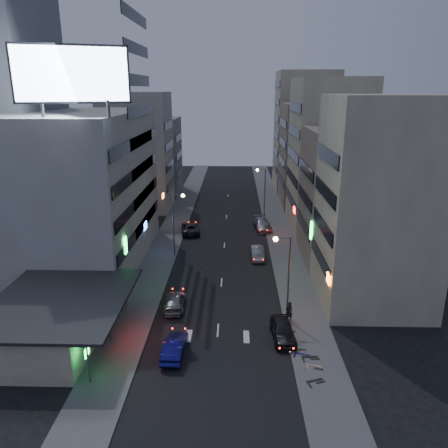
{
  "coord_description": "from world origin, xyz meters",
  "views": [
    {
      "loc": [
        1.44,
        -30.1,
        20.47
      ],
      "look_at": [
        0.22,
        16.17,
        6.1
      ],
      "focal_mm": 35.0,
      "sensor_mm": 36.0,
      "label": 1
    }
  ],
  "objects_px": {
    "scooter_silver_a": "(324,360)",
    "parked_car_right_near": "(283,330)",
    "scooter_black_b": "(318,349)",
    "scooter_blue": "(311,349)",
    "parked_car_right_far": "(262,224)",
    "road_car_silver": "(175,301)",
    "parked_car_right_mid": "(257,253)",
    "scooter_black_a": "(322,371)",
    "parked_car_left": "(190,228)",
    "road_car_blue": "(175,347)",
    "person": "(289,311)",
    "scooter_silver_b": "(306,341)"
  },
  "relations": [
    {
      "from": "scooter_black_a",
      "to": "scooter_blue",
      "type": "height_order",
      "value": "scooter_black_a"
    },
    {
      "from": "scooter_silver_b",
      "to": "scooter_blue",
      "type": "bearing_deg",
      "value": -163.92
    },
    {
      "from": "parked_car_right_near",
      "to": "road_car_silver",
      "type": "distance_m",
      "value": 11.27
    },
    {
      "from": "parked_car_left",
      "to": "road_car_silver",
      "type": "xyz_separation_m",
      "value": [
        0.79,
        -23.22,
        -0.07
      ]
    },
    {
      "from": "road_car_silver",
      "to": "scooter_silver_a",
      "type": "bearing_deg",
      "value": 141.56
    },
    {
      "from": "scooter_silver_a",
      "to": "road_car_silver",
      "type": "bearing_deg",
      "value": 70.68
    },
    {
      "from": "scooter_black_b",
      "to": "parked_car_right_mid",
      "type": "bearing_deg",
      "value": 6.72
    },
    {
      "from": "scooter_silver_a",
      "to": "parked_car_left",
      "type": "bearing_deg",
      "value": 39.51
    },
    {
      "from": "parked_car_left",
      "to": "parked_car_right_far",
      "type": "xyz_separation_m",
      "value": [
        10.76,
        1.84,
        0.04
      ]
    },
    {
      "from": "person",
      "to": "scooter_blue",
      "type": "relative_size",
      "value": 1.01
    },
    {
      "from": "scooter_silver_a",
      "to": "parked_car_right_near",
      "type": "bearing_deg",
      "value": 50.61
    },
    {
      "from": "road_car_silver",
      "to": "person",
      "type": "relative_size",
      "value": 2.52
    },
    {
      "from": "parked_car_right_mid",
      "to": "scooter_black_a",
      "type": "distance_m",
      "value": 24.19
    },
    {
      "from": "parked_car_right_near",
      "to": "scooter_black_b",
      "type": "distance_m",
      "value": 3.67
    },
    {
      "from": "road_car_silver",
      "to": "scooter_black_a",
      "type": "distance_m",
      "value": 16.27
    },
    {
      "from": "parked_car_right_mid",
      "to": "scooter_black_b",
      "type": "height_order",
      "value": "parked_car_right_mid"
    },
    {
      "from": "parked_car_right_mid",
      "to": "parked_car_left",
      "type": "height_order",
      "value": "parked_car_left"
    },
    {
      "from": "parked_car_right_mid",
      "to": "person",
      "type": "xyz_separation_m",
      "value": [
        2.15,
        -15.66,
        0.36
      ]
    },
    {
      "from": "scooter_blue",
      "to": "parked_car_left",
      "type": "bearing_deg",
      "value": 39.6
    },
    {
      "from": "parked_car_right_near",
      "to": "scooter_black_a",
      "type": "bearing_deg",
      "value": -70.8
    },
    {
      "from": "parked_car_right_mid",
      "to": "scooter_silver_a",
      "type": "bearing_deg",
      "value": -81.43
    },
    {
      "from": "parked_car_left",
      "to": "road_car_silver",
      "type": "bearing_deg",
      "value": 84.32
    },
    {
      "from": "road_car_silver",
      "to": "scooter_black_a",
      "type": "bearing_deg",
      "value": 136.89
    },
    {
      "from": "scooter_black_b",
      "to": "scooter_blue",
      "type": "bearing_deg",
      "value": 74.64
    },
    {
      "from": "parked_car_left",
      "to": "scooter_black_a",
      "type": "xyz_separation_m",
      "value": [
        13.07,
        -33.89,
        -0.05
      ]
    },
    {
      "from": "road_car_blue",
      "to": "scooter_silver_b",
      "type": "bearing_deg",
      "value": -171.74
    },
    {
      "from": "parked_car_right_far",
      "to": "scooter_blue",
      "type": "height_order",
      "value": "parked_car_right_far"
    },
    {
      "from": "scooter_black_a",
      "to": "scooter_black_b",
      "type": "bearing_deg",
      "value": -24.7
    },
    {
      "from": "parked_car_left",
      "to": "scooter_silver_b",
      "type": "relative_size",
      "value": 3.05
    },
    {
      "from": "scooter_silver_b",
      "to": "parked_car_right_far",
      "type": "bearing_deg",
      "value": 5.52
    },
    {
      "from": "road_car_silver",
      "to": "scooter_silver_a",
      "type": "height_order",
      "value": "road_car_silver"
    },
    {
      "from": "parked_car_right_mid",
      "to": "parked_car_right_far",
      "type": "xyz_separation_m",
      "value": [
        1.32,
        11.82,
        0.1
      ]
    },
    {
      "from": "person",
      "to": "scooter_black_b",
      "type": "distance_m",
      "value": 5.76
    },
    {
      "from": "person",
      "to": "scooter_black_b",
      "type": "relative_size",
      "value": 0.96
    },
    {
      "from": "person",
      "to": "scooter_black_b",
      "type": "xyz_separation_m",
      "value": [
        1.71,
        -5.49,
        -0.35
      ]
    },
    {
      "from": "road_car_blue",
      "to": "scooter_black_a",
      "type": "distance_m",
      "value": 11.55
    },
    {
      "from": "road_car_blue",
      "to": "scooter_black_b",
      "type": "distance_m",
      "value": 11.45
    },
    {
      "from": "scooter_black_a",
      "to": "parked_car_left",
      "type": "bearing_deg",
      "value": 1.26
    },
    {
      "from": "parked_car_right_near",
      "to": "road_car_blue",
      "type": "distance_m",
      "value": 9.3
    },
    {
      "from": "parked_car_right_near",
      "to": "road_car_blue",
      "type": "bearing_deg",
      "value": -167.3
    },
    {
      "from": "person",
      "to": "scooter_silver_a",
      "type": "height_order",
      "value": "person"
    },
    {
      "from": "parked_car_right_far",
      "to": "scooter_blue",
      "type": "bearing_deg",
      "value": -93.2
    },
    {
      "from": "road_car_blue",
      "to": "road_car_silver",
      "type": "height_order",
      "value": "road_car_blue"
    },
    {
      "from": "road_car_silver",
      "to": "scooter_black_b",
      "type": "bearing_deg",
      "value": 145.61
    },
    {
      "from": "parked_car_right_mid",
      "to": "scooter_silver_a",
      "type": "relative_size",
      "value": 2.34
    },
    {
      "from": "parked_car_left",
      "to": "scooter_blue",
      "type": "xyz_separation_m",
      "value": [
        12.76,
        -31.01,
        -0.07
      ]
    },
    {
      "from": "parked_car_right_far",
      "to": "road_car_silver",
      "type": "relative_size",
      "value": 1.17
    },
    {
      "from": "parked_car_right_near",
      "to": "parked_car_left",
      "type": "distance_m",
      "value": 30.44
    },
    {
      "from": "scooter_black_a",
      "to": "scooter_silver_a",
      "type": "bearing_deg",
      "value": -36.23
    },
    {
      "from": "parked_car_right_far",
      "to": "scooter_black_b",
      "type": "height_order",
      "value": "parked_car_right_far"
    }
  ]
}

